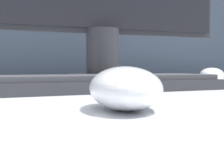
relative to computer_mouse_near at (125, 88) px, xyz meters
The scene contains 4 objects.
partition_panel 0.93m from the computer_mouse_near, 88.37° to the left, with size 5.00×0.03×1.43m.
computer_mouse_near is the anchor object (origin of this frame).
keyboard 0.21m from the computer_mouse_near, 84.50° to the left, with size 0.45×0.14×0.02m.
computer_mouse_far 0.56m from the computer_mouse_near, 43.78° to the left, with size 0.10×0.11×0.03m.
Camera 1 is at (-0.13, -0.49, 0.76)m, focal length 50.00 mm.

